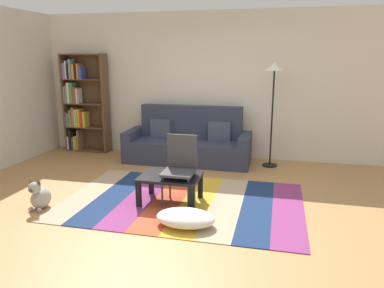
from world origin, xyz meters
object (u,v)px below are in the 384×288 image
at_px(bookshelf, 81,103).
at_px(pouf, 185,218).
at_px(standing_lamp, 274,80).
at_px(tv_remote, 172,174).
at_px(couch, 188,143).
at_px(dog, 40,197).
at_px(coffee_table, 170,180).
at_px(folding_chair, 180,163).

distance_m(bookshelf, pouf, 4.20).
relative_size(bookshelf, standing_lamp, 1.08).
bearing_deg(tv_remote, bookshelf, 122.26).
distance_m(couch, pouf, 2.70).
height_order(pouf, standing_lamp, standing_lamp).
height_order(bookshelf, standing_lamp, bookshelf).
xyz_separation_m(dog, standing_lamp, (2.78, 2.59, 1.34)).
xyz_separation_m(pouf, dog, (-1.92, 0.06, 0.06)).
height_order(coffee_table, dog, dog).
height_order(couch, standing_lamp, standing_lamp).
distance_m(dog, tv_remote, 1.70).
xyz_separation_m(pouf, standing_lamp, (0.86, 2.65, 1.40)).
xyz_separation_m(bookshelf, standing_lamp, (3.77, -0.25, 0.53)).
bearing_deg(pouf, coffee_table, 119.92).
height_order(coffee_table, pouf, coffee_table).
bearing_deg(couch, standing_lamp, 1.35).
bearing_deg(coffee_table, standing_lamp, 58.67).
height_order(couch, coffee_table, couch).
bearing_deg(bookshelf, tv_remote, -40.85).
height_order(coffee_table, tv_remote, tv_remote).
distance_m(coffee_table, folding_chair, 0.26).
relative_size(couch, folding_chair, 2.51).
distance_m(tv_remote, folding_chair, 0.19).
bearing_deg(bookshelf, coffee_table, -41.62).
distance_m(couch, coffee_table, 1.99).
relative_size(bookshelf, coffee_table, 2.47).
xyz_separation_m(bookshelf, folding_chair, (2.67, -2.22, -0.43)).
distance_m(bookshelf, tv_remote, 3.43).
bearing_deg(dog, coffee_table, 20.27).
height_order(pouf, tv_remote, tv_remote).
xyz_separation_m(coffee_table, standing_lamp, (1.23, 2.01, 1.19)).
bearing_deg(tv_remote, standing_lamp, 41.25).
relative_size(bookshelf, folding_chair, 2.16).
distance_m(bookshelf, coffee_table, 3.47).
bearing_deg(bookshelf, dog, -70.73).
distance_m(pouf, folding_chair, 0.84).
relative_size(pouf, dog, 1.70).
bearing_deg(couch, tv_remote, -82.40).
bearing_deg(coffee_table, pouf, -60.08).
bearing_deg(standing_lamp, bookshelf, 176.22).
bearing_deg(standing_lamp, tv_remote, -121.86).
distance_m(couch, standing_lamp, 1.88).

